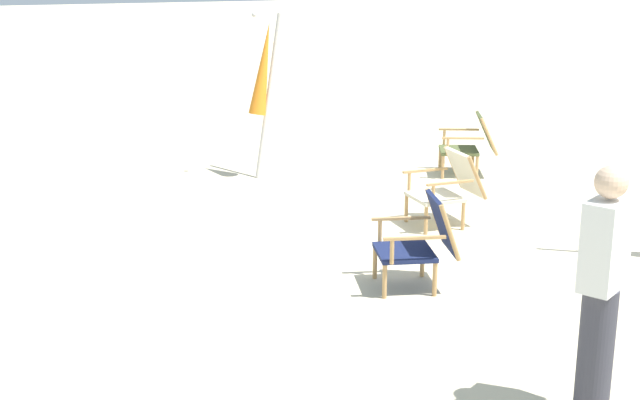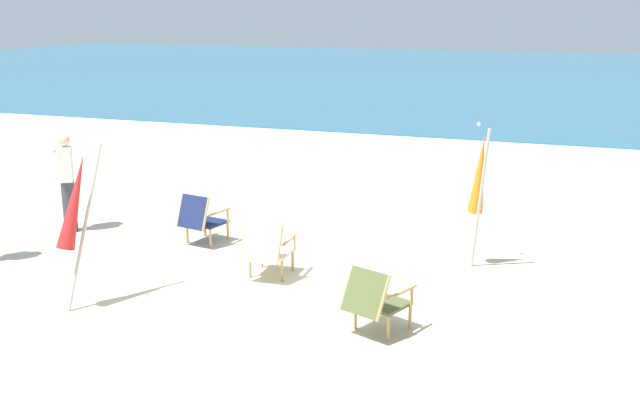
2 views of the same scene
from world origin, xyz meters
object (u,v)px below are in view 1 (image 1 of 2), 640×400
object	(u,v)px
person_by_waterline	(601,292)
beach_chair_front_right	(422,239)
beach_chair_far_center	(449,186)
beach_chair_back_left	(471,142)
umbrella_furled_orange	(264,70)

from	to	relation	value
person_by_waterline	beach_chair_front_right	bearing A→B (deg)	2.12
beach_chair_front_right	person_by_waterline	xyz separation A→B (m)	(-2.38, -0.09, 0.41)
beach_chair_front_right	person_by_waterline	distance (m)	2.41
beach_chair_far_center	beach_chair_back_left	size ratio (longest dim) A/B	0.90
beach_chair_back_left	beach_chair_far_center	bearing A→B (deg)	146.21
beach_chair_front_right	beach_chair_far_center	xyz separation A→B (m)	(1.56, -1.03, -0.01)
beach_chair_back_left	umbrella_furled_orange	distance (m)	2.83
beach_chair_front_right	umbrella_furled_orange	world-z (taller)	umbrella_furled_orange
beach_chair_back_left	person_by_waterline	bearing A→B (deg)	159.33
umbrella_furled_orange	person_by_waterline	world-z (taller)	umbrella_furled_orange
umbrella_furled_orange	beach_chair_front_right	bearing A→B (deg)	-176.26
beach_chair_front_right	beach_chair_back_left	size ratio (longest dim) A/B	0.93
beach_chair_far_center	beach_chair_back_left	world-z (taller)	beach_chair_back_left
umbrella_furled_orange	person_by_waterline	bearing A→B (deg)	-176.84
beach_chair_far_center	beach_chair_back_left	xyz separation A→B (m)	(1.86, -1.24, 0.00)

